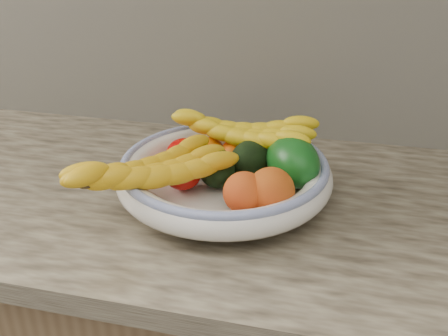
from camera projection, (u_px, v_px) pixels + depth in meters
fruit_bowl at (224, 174)px, 0.90m from camera, size 0.39×0.39×0.08m
clementine_back_left at (210, 150)px, 0.98m from camera, size 0.06×0.06×0.05m
clementine_back_right at (250, 149)px, 0.99m from camera, size 0.07×0.07×0.05m
clementine_back_mid at (234, 152)px, 0.98m from camera, size 0.06×0.06×0.05m
clementine_extra at (235, 154)px, 0.96m from camera, size 0.05×0.05×0.05m
tomato_left at (184, 155)px, 0.94m from camera, size 0.08×0.08×0.06m
tomato_near_left at (183, 173)px, 0.88m from camera, size 0.07×0.07×0.06m
avocado_center at (216, 168)px, 0.89m from camera, size 0.10×0.11×0.07m
avocado_right at (252, 158)px, 0.93m from camera, size 0.11×0.12×0.07m
green_mango at (292, 161)px, 0.89m from camera, size 0.16×0.17×0.11m
peach_front at (244, 193)px, 0.81m from camera, size 0.09×0.09×0.07m
peach_right at (271, 191)px, 0.81m from camera, size 0.09×0.09×0.08m
banana_bunch_back at (241, 136)px, 0.96m from camera, size 0.31×0.14×0.09m
banana_bunch_front at (151, 175)px, 0.83m from camera, size 0.30×0.31×0.09m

